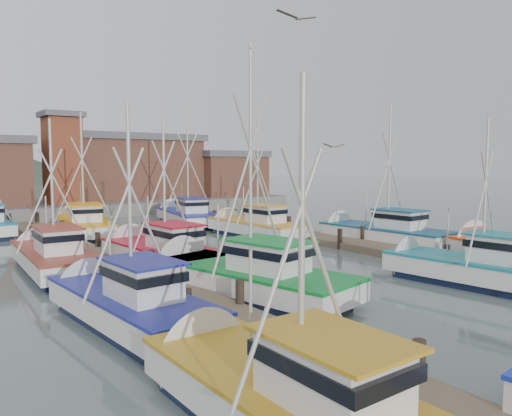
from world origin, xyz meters
TOP-DOWN VIEW (x-y plane):
  - ground at (0.00, 0.00)m, footprint 260.00×260.00m
  - dock_left at (-7.00, 4.04)m, footprint 2.30×46.00m
  - dock_right at (7.00, 4.04)m, footprint 2.30×46.00m
  - quay at (0.00, 37.00)m, footprint 44.00×16.00m
  - shed_center at (6.00, 37.00)m, footprint 14.84×9.54m
  - shed_right at (17.00, 34.00)m, footprint 8.48×6.36m
  - lookout_tower at (-2.00, 33.00)m, footprint 3.60×3.60m
  - boat_2 at (-9.54, -8.40)m, footprint 3.04×8.23m
  - boat_4 at (-4.48, 0.43)m, footprint 4.78×9.89m
  - boat_5 at (4.06, -4.18)m, footprint 3.32×8.38m
  - boat_6 at (-9.50, -0.56)m, footprint 3.11×8.25m
  - boat_8 at (-4.79, 6.82)m, footprint 3.37×8.99m
  - boat_9 at (4.78, 12.19)m, footprint 3.55×8.63m
  - boat_10 at (-9.27, 8.87)m, footprint 3.24×8.65m
  - boat_11 at (9.37, 4.96)m, footprint 3.84×9.20m
  - boat_12 at (-4.19, 20.44)m, footprint 5.07×10.47m
  - boat_13 at (4.42, 21.02)m, footprint 4.77×9.98m
  - gull_near at (-4.47, -3.02)m, footprint 1.55×0.64m
  - gull_far at (2.53, 2.15)m, footprint 1.55×0.64m

SIDE VIEW (x-z plane):
  - ground at x=0.00m, z-range 0.00..0.00m
  - dock_left at x=-7.00m, z-range -0.54..0.96m
  - dock_right at x=7.00m, z-range -0.54..0.96m
  - quay at x=0.00m, z-range 0.00..1.20m
  - boat_5 at x=4.06m, z-range -3.07..4.42m
  - boat_2 at x=-9.54m, z-range -2.96..4.31m
  - boat_6 at x=-9.50m, z-range -3.07..4.43m
  - boat_10 at x=-9.27m, z-range -3.20..4.56m
  - boat_8 at x=-4.79m, z-range -3.49..4.84m
  - boat_9 at x=4.78m, z-range -3.76..5.12m
  - boat_12 at x=-4.19m, z-range -4.04..5.40m
  - boat_11 at x=9.37m, z-range -4.05..5.41m
  - boat_4 at x=-4.48m, z-range -4.47..5.84m
  - boat_13 at x=4.42m, z-range -4.49..5.86m
  - shed_right at x=17.00m, z-range 1.24..6.44m
  - shed_center at x=6.00m, z-range 1.24..8.14m
  - lookout_tower at x=-2.00m, z-range 1.30..9.80m
  - gull_far at x=2.53m, z-range 5.78..6.02m
  - gull_near at x=-4.47m, z-range 9.62..9.86m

